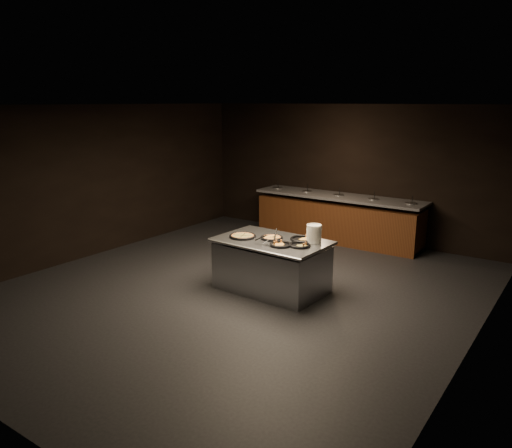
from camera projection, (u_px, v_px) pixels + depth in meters
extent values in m
cube|color=black|center=(239.00, 290.00, 8.02)|extent=(7.00, 8.00, 0.01)
cube|color=black|center=(237.00, 105.00, 7.32)|extent=(7.00, 8.00, 0.01)
cube|color=black|center=(348.00, 172.00, 10.86)|extent=(7.00, 0.01, 2.90)
cube|color=black|center=(93.00, 181.00, 9.62)|extent=(0.01, 8.00, 2.90)
cube|color=black|center=(482.00, 236.00, 5.72)|extent=(0.01, 8.00, 2.90)
cube|color=#572C14|center=(338.00, 221.00, 10.76)|extent=(3.60, 0.75, 0.85)
cube|color=slate|center=(339.00, 197.00, 10.63)|extent=(3.70, 0.83, 0.05)
cube|color=#3D180D|center=(337.00, 239.00, 10.86)|extent=(3.60, 0.69, 0.08)
cylinder|color=#B2B5BA|center=(277.00, 189.00, 11.49)|extent=(0.22, 0.22, 0.08)
cylinder|color=#486D2B|center=(277.00, 188.00, 11.48)|extent=(0.19, 0.19, 0.02)
cylinder|color=black|center=(278.00, 185.00, 11.43)|extent=(0.04, 0.10, 0.19)
cylinder|color=#B2B5BA|center=(307.00, 193.00, 11.06)|extent=(0.22, 0.22, 0.08)
cylinder|color=#486D2B|center=(307.00, 191.00, 11.05)|extent=(0.19, 0.19, 0.02)
cylinder|color=black|center=(308.00, 188.00, 11.00)|extent=(0.04, 0.10, 0.19)
cylinder|color=#B2B5BA|center=(339.00, 196.00, 10.63)|extent=(0.22, 0.22, 0.08)
cylinder|color=#486D2B|center=(339.00, 195.00, 10.62)|extent=(0.19, 0.19, 0.02)
cylinder|color=black|center=(340.00, 192.00, 10.57)|extent=(0.04, 0.10, 0.19)
cylinder|color=#B2B5BA|center=(373.00, 200.00, 10.20)|extent=(0.22, 0.22, 0.08)
cylinder|color=#486D2B|center=(373.00, 199.00, 10.19)|extent=(0.19, 0.19, 0.02)
cylinder|color=black|center=(374.00, 195.00, 10.14)|extent=(0.04, 0.10, 0.19)
cylinder|color=#B2B5BA|center=(411.00, 205.00, 9.77)|extent=(0.22, 0.22, 0.08)
cylinder|color=#486D2B|center=(411.00, 203.00, 9.76)|extent=(0.19, 0.19, 0.02)
cylinder|color=black|center=(412.00, 200.00, 9.71)|extent=(0.04, 0.10, 0.19)
cube|color=#B2B5BA|center=(272.00, 267.00, 7.96)|extent=(1.70, 1.08, 0.75)
cube|color=#B2B5BA|center=(272.00, 241.00, 7.86)|extent=(1.78, 1.16, 0.04)
cylinder|color=#B2B5BA|center=(252.00, 249.00, 7.42)|extent=(1.74, 0.11, 0.04)
cylinder|color=white|center=(314.00, 234.00, 7.68)|extent=(0.23, 0.23, 0.28)
cylinder|color=black|center=(243.00, 237.00, 8.00)|extent=(0.41, 0.41, 0.01)
torus|color=black|center=(243.00, 236.00, 8.00)|extent=(0.43, 0.43, 0.04)
torus|color=brown|center=(243.00, 236.00, 8.00)|extent=(0.37, 0.37, 0.03)
cylinder|color=tan|center=(243.00, 236.00, 8.00)|extent=(0.33, 0.33, 0.02)
cube|color=black|center=(243.00, 235.00, 8.00)|extent=(0.12, 0.31, 0.00)
cube|color=black|center=(243.00, 235.00, 8.00)|extent=(0.31, 0.12, 0.00)
cylinder|color=black|center=(272.00, 239.00, 7.91)|extent=(0.33, 0.33, 0.01)
torus|color=black|center=(272.00, 238.00, 7.91)|extent=(0.36, 0.36, 0.04)
torus|color=brown|center=(272.00, 237.00, 7.90)|extent=(0.30, 0.30, 0.03)
cylinder|color=gold|center=(272.00, 238.00, 7.91)|extent=(0.25, 0.25, 0.02)
cube|color=black|center=(272.00, 237.00, 7.90)|extent=(0.09, 0.24, 0.00)
cube|color=black|center=(272.00, 237.00, 7.90)|extent=(0.24, 0.09, 0.00)
cylinder|color=black|center=(302.00, 240.00, 7.83)|extent=(0.36, 0.36, 0.01)
torus|color=black|center=(302.00, 239.00, 7.83)|extent=(0.39, 0.39, 0.04)
cylinder|color=black|center=(281.00, 245.00, 7.54)|extent=(0.32, 0.32, 0.01)
torus|color=black|center=(281.00, 244.00, 7.53)|extent=(0.35, 0.35, 0.04)
cylinder|color=black|center=(299.00, 246.00, 7.50)|extent=(0.31, 0.31, 0.01)
torus|color=black|center=(299.00, 245.00, 7.50)|extent=(0.34, 0.34, 0.04)
cube|color=#B2B5BA|center=(275.00, 236.00, 7.97)|extent=(0.14, 0.15, 0.00)
cylinder|color=black|center=(275.00, 234.00, 7.79)|extent=(0.11, 0.20, 0.15)
cylinder|color=#B2B5BA|center=(275.00, 236.00, 7.88)|extent=(0.06, 0.10, 0.09)
cube|color=#B2B5BA|center=(270.00, 244.00, 7.53)|extent=(0.11, 0.10, 0.00)
cylinder|color=black|center=(261.00, 238.00, 7.60)|extent=(0.20, 0.04, 0.12)
cylinder|color=#B2B5BA|center=(265.00, 242.00, 7.57)|extent=(0.10, 0.02, 0.08)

